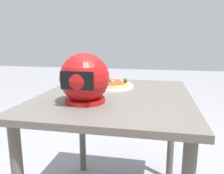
% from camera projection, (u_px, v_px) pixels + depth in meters
% --- Properties ---
extents(dining_table, '(0.81, 0.96, 0.76)m').
position_uv_depth(dining_table, '(115.00, 112.00, 1.26)').
color(dining_table, '#5B5651').
rests_on(dining_table, ground).
extents(pizza_plate, '(0.31, 0.31, 0.01)m').
position_uv_depth(pizza_plate, '(109.00, 86.00, 1.43)').
color(pizza_plate, white).
rests_on(pizza_plate, dining_table).
extents(pizza, '(0.26, 0.26, 0.05)m').
position_uv_depth(pizza, '(109.00, 83.00, 1.42)').
color(pizza, tan).
rests_on(pizza, pizza_plate).
extents(motorcycle_helmet, '(0.24, 0.24, 0.24)m').
position_uv_depth(motorcycle_helmet, '(85.00, 79.00, 1.06)').
color(motorcycle_helmet, '#B21414').
rests_on(motorcycle_helmet, dining_table).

